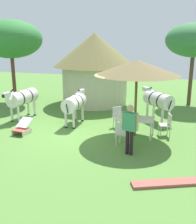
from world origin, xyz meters
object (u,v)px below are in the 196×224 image
at_px(patio_dining_table, 135,120).
at_px(striped_lounge_chair, 22,128).
at_px(shade_umbrella, 137,68).
at_px(zebra_toward_hut, 75,103).
at_px(guest_beside_umbrella, 130,125).
at_px(acacia_tree_behind_hut, 11,39).
at_px(patio_chair_west_end, 122,133).
at_px(acacia_tree_right_background, 194,40).
at_px(thatched_hut, 95,65).
at_px(zebra_nearest_camera, 22,98).
at_px(zebra_by_umbrella, 158,100).
at_px(patio_chair_east_end, 167,123).
at_px(patio_chair_near_lawn, 118,115).

distance_m(patio_dining_table, striped_lounge_chair, 4.63).
relative_size(shade_umbrella, striped_lounge_chair, 3.82).
bearing_deg(zebra_toward_hut, patio_dining_table, -14.99).
height_order(guest_beside_umbrella, acacia_tree_behind_hut, acacia_tree_behind_hut).
relative_size(patio_chair_west_end, acacia_tree_right_background, 0.19).
height_order(thatched_hut, acacia_tree_right_background, acacia_tree_right_background).
bearing_deg(zebra_nearest_camera, patio_dining_table, 176.39).
relative_size(zebra_by_umbrella, zebra_toward_hut, 0.82).
distance_m(patio_dining_table, patio_chair_east_end, 1.29).
relative_size(patio_dining_table, patio_chair_east_end, 1.67).
distance_m(patio_chair_east_end, zebra_by_umbrella, 2.09).
bearing_deg(acacia_tree_right_background, striped_lounge_chair, -131.37).
bearing_deg(patio_chair_west_end, zebra_nearest_camera, 170.73).
distance_m(zebra_nearest_camera, zebra_toward_hut, 2.76).
relative_size(patio_dining_table, zebra_nearest_camera, 0.63).
height_order(guest_beside_umbrella, acacia_tree_right_background, acacia_tree_right_background).
bearing_deg(guest_beside_umbrella, zebra_nearest_camera, -8.54).
xyz_separation_m(patio_dining_table, guest_beside_umbrella, (0.15, -1.90, 0.37)).
height_order(patio_chair_east_end, striped_lounge_chair, patio_chair_east_end).
bearing_deg(patio_dining_table, thatched_hut, 123.83).
xyz_separation_m(patio_chair_west_end, striped_lounge_chair, (-4.21, 0.09, -0.27)).
xyz_separation_m(thatched_hut, striped_lounge_chair, (-1.12, -6.16, -2.07)).
xyz_separation_m(zebra_nearest_camera, zebra_toward_hut, (2.76, -0.03, -0.05)).
relative_size(thatched_hut, shade_umbrella, 1.48).
xyz_separation_m(patio_dining_table, zebra_by_umbrella, (0.66, 2.34, 0.36)).
distance_m(guest_beside_umbrella, zebra_by_umbrella, 4.27).
distance_m(thatched_hut, patio_chair_east_end, 6.73).
distance_m(patio_chair_east_end, zebra_nearest_camera, 6.91).
bearing_deg(striped_lounge_chair, thatched_hut, -95.56).
relative_size(thatched_hut, zebra_toward_hut, 2.20).
bearing_deg(patio_dining_table, patio_chair_east_end, 17.55).
distance_m(patio_chair_east_end, guest_beside_umbrella, 2.58).
bearing_deg(zebra_toward_hut, zebra_nearest_camera, 178.16).
xyz_separation_m(patio_chair_west_end, patio_chair_east_end, (1.47, 1.65, 0.00)).
height_order(patio_chair_east_end, guest_beside_umbrella, guest_beside_umbrella).
bearing_deg(shade_umbrella, zebra_toward_hut, 166.17).
relative_size(patio_chair_near_lawn, patio_chair_east_end, 1.00).
bearing_deg(guest_beside_umbrella, patio_chair_east_end, -99.35).
xyz_separation_m(patio_chair_near_lawn, zebra_by_umbrella, (1.56, 1.43, 0.50)).
distance_m(patio_dining_table, acacia_tree_behind_hut, 9.47).
distance_m(thatched_hut, acacia_tree_behind_hut, 5.15).
xyz_separation_m(thatched_hut, patio_dining_table, (3.34, -4.99, -1.66)).
bearing_deg(shade_umbrella, thatched_hut, 123.83).
xyz_separation_m(striped_lounge_chair, acacia_tree_behind_hut, (-3.66, 4.92, 3.54)).
bearing_deg(striped_lounge_chair, acacia_tree_behind_hut, -48.62).
xyz_separation_m(shade_umbrella, patio_chair_west_end, (-0.25, -1.26, -2.22)).
xyz_separation_m(patio_dining_table, acacia_tree_behind_hut, (-8.12, 3.74, 3.13)).
relative_size(patio_dining_table, patio_chair_near_lawn, 1.67).
bearing_deg(patio_chair_west_end, thatched_hut, 127.45).
distance_m(thatched_hut, patio_chair_west_end, 7.20).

